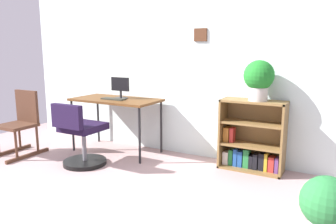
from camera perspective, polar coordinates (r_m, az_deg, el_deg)
ground_plane at (r=2.88m, az=-17.29°, el=-18.12°), size 6.24×6.24×0.00m
wall_back at (r=4.30m, az=2.98°, el=7.92°), size 5.20×0.12×2.32m
desk at (r=4.44m, az=-9.08°, el=1.62°), size 1.18×0.60×0.73m
monitor at (r=4.42m, az=-8.32°, el=4.15°), size 0.28×0.19×0.29m
keyboard at (r=4.35m, az=-9.53°, el=2.26°), size 0.34×0.12×0.02m
office_chair at (r=4.03m, az=-14.99°, el=-4.46°), size 0.52×0.55×0.77m
rocking_chair at (r=4.74m, az=-24.25°, el=-1.63°), size 0.42×0.64×0.85m
bookshelf_low at (r=3.91m, az=14.39°, el=-4.65°), size 0.72×0.30×0.82m
potted_plant_on_shelf at (r=3.73m, az=15.58°, el=5.71°), size 0.33×0.33×0.45m
potted_plant_floor at (r=2.70m, az=25.94°, el=-14.47°), size 0.38×0.38×0.49m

